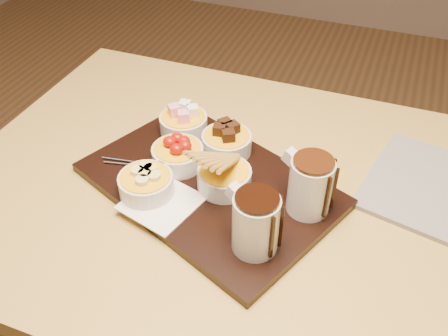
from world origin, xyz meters
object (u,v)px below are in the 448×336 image
(serving_board, at_px, (209,185))
(pitcher_dark_chocolate, at_px, (256,224))
(bowl_strawberries, at_px, (178,156))
(dining_table, at_px, (262,229))
(pitcher_milk_chocolate, at_px, (310,186))

(serving_board, relative_size, pitcher_dark_chocolate, 4.45)
(bowl_strawberries, bearing_deg, dining_table, -0.94)
(serving_board, relative_size, bowl_strawberries, 4.60)
(dining_table, xyz_separation_m, pitcher_milk_chocolate, (0.09, -0.03, 0.17))
(dining_table, height_order, bowl_strawberries, bowl_strawberries)
(pitcher_milk_chocolate, bearing_deg, serving_board, -158.20)
(pitcher_milk_chocolate, bearing_deg, pitcher_dark_chocolate, -94.40)
(bowl_strawberries, height_order, pitcher_dark_chocolate, pitcher_dark_chocolate)
(bowl_strawberries, bearing_deg, pitcher_dark_chocolate, -35.48)
(dining_table, distance_m, pitcher_dark_chocolate, 0.22)
(dining_table, height_order, serving_board, serving_board)
(bowl_strawberries, distance_m, pitcher_milk_chocolate, 0.27)
(serving_board, bearing_deg, dining_table, 35.73)
(bowl_strawberries, xyz_separation_m, pitcher_milk_chocolate, (0.26, -0.03, 0.03))
(dining_table, height_order, pitcher_milk_chocolate, pitcher_milk_chocolate)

